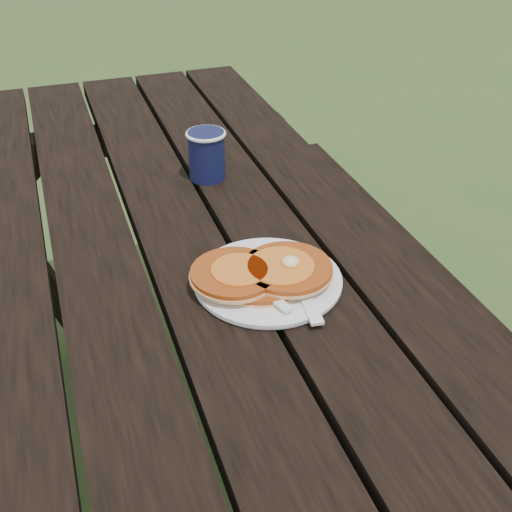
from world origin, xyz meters
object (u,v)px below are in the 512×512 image
object	(u,v)px
pancake_stack	(263,273)
coffee_cup	(207,152)
picnic_table	(192,387)
plate	(268,281)

from	to	relation	value
pancake_stack	coffee_cup	xyz separation A→B (m)	(0.02, 0.39, 0.03)
picnic_table	pancake_stack	distance (m)	0.46
pancake_stack	coffee_cup	distance (m)	0.39
pancake_stack	coffee_cup	bearing A→B (deg)	87.32
plate	coffee_cup	distance (m)	0.39
plate	pancake_stack	distance (m)	0.02
picnic_table	coffee_cup	world-z (taller)	coffee_cup
picnic_table	coffee_cup	size ratio (longest dim) A/B	17.64
picnic_table	coffee_cup	bearing A→B (deg)	62.03
picnic_table	plate	world-z (taller)	plate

